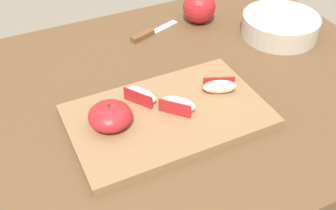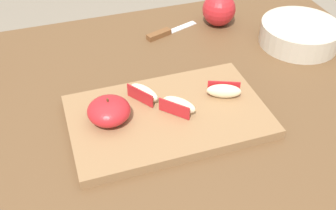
{
  "view_description": "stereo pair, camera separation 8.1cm",
  "coord_description": "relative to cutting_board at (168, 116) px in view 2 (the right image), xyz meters",
  "views": [
    {
      "loc": [
        -0.29,
        -0.64,
        1.34
      ],
      "look_at": [
        -0.02,
        -0.09,
        0.82
      ],
      "focal_mm": 43.59,
      "sensor_mm": 36.0,
      "label": 1
    },
    {
      "loc": [
        -0.22,
        -0.68,
        1.34
      ],
      "look_at": [
        -0.02,
        -0.09,
        0.82
      ],
      "focal_mm": 43.59,
      "sensor_mm": 36.0,
      "label": 2
    }
  ],
  "objects": [
    {
      "name": "paring_knife",
      "position": [
        0.09,
        0.33,
        -0.0
      ],
      "size": [
        0.16,
        0.07,
        0.01
      ],
      "color": "silver",
      "rests_on": "dining_table"
    },
    {
      "name": "apple_wedge_right",
      "position": [
        -0.03,
        0.06,
        0.03
      ],
      "size": [
        0.06,
        0.07,
        0.03
      ],
      "color": "beige",
      "rests_on": "cutting_board"
    },
    {
      "name": "dining_table",
      "position": [
        0.02,
        0.09,
        -0.14
      ],
      "size": [
        1.14,
        0.79,
        0.78
      ],
      "color": "brown",
      "rests_on": "ground_plane"
    },
    {
      "name": "apple_wedge_back",
      "position": [
        0.13,
        0.01,
        0.03
      ],
      "size": [
        0.08,
        0.05,
        0.03
      ],
      "color": "beige",
      "rests_on": "cutting_board"
    },
    {
      "name": "apple_half_skin_up",
      "position": [
        -0.12,
        0.02,
        0.03
      ],
      "size": [
        0.08,
        0.08,
        0.05
      ],
      "color": "#B21E23",
      "rests_on": "cutting_board"
    },
    {
      "name": "apple_wedge_left",
      "position": [
        0.02,
        -0.0,
        0.03
      ],
      "size": [
        0.07,
        0.07,
        0.03
      ],
      "color": "beige",
      "rests_on": "cutting_board"
    },
    {
      "name": "cutting_board",
      "position": [
        0.0,
        0.0,
        0.0
      ],
      "size": [
        0.4,
        0.24,
        0.02
      ],
      "color": "olive",
      "rests_on": "dining_table"
    },
    {
      "name": "ceramic_fruit_bowl",
      "position": [
        0.41,
        0.18,
        0.02
      ],
      "size": [
        0.2,
        0.2,
        0.06
      ],
      "color": "#BCB29E",
      "rests_on": "dining_table"
    },
    {
      "name": "whole_apple_crimson",
      "position": [
        0.26,
        0.33,
        0.04
      ],
      "size": [
        0.09,
        0.09,
        0.1
      ],
      "color": "#B21E23",
      "rests_on": "dining_table"
    }
  ]
}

